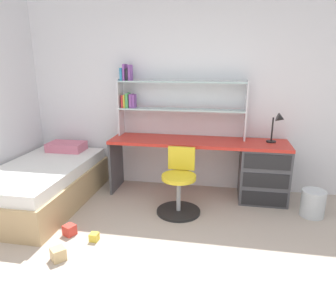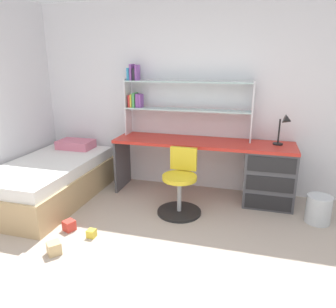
% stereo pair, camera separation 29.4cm
% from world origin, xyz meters
% --- Properties ---
extents(room_shell, '(5.83, 6.19, 2.52)m').
position_xyz_m(room_shell, '(-1.26, 1.27, 1.26)').
color(room_shell, silver).
rests_on(room_shell, ground_plane).
extents(desk, '(2.29, 0.56, 0.75)m').
position_xyz_m(desk, '(0.61, 2.29, 0.42)').
color(desk, red).
rests_on(desk, ground_plane).
extents(bookshelf_hutch, '(1.69, 0.22, 0.95)m').
position_xyz_m(bookshelf_hutch, '(-0.44, 2.46, 1.28)').
color(bookshelf_hutch, silver).
rests_on(bookshelf_hutch, desk).
extents(desk_lamp, '(0.20, 0.17, 0.38)m').
position_xyz_m(desk_lamp, '(0.97, 2.34, 1.00)').
color(desk_lamp, black).
rests_on(desk_lamp, desk).
extents(swivel_chair, '(0.52, 0.52, 0.76)m').
position_xyz_m(swivel_chair, '(-0.17, 1.74, 0.30)').
color(swivel_chair, black).
rests_on(swivel_chair, ground_plane).
extents(bed_platform, '(1.02, 1.83, 0.63)m').
position_xyz_m(bed_platform, '(-1.89, 1.68, 0.26)').
color(bed_platform, tan).
rests_on(bed_platform, ground_plane).
extents(waste_bin, '(0.27, 0.27, 0.31)m').
position_xyz_m(waste_bin, '(1.37, 1.91, 0.16)').
color(waste_bin, silver).
rests_on(waste_bin, ground_plane).
extents(toy_block_red_0, '(0.14, 0.14, 0.11)m').
position_xyz_m(toy_block_red_0, '(-1.21, 1.01, 0.05)').
color(toy_block_red_0, red).
rests_on(toy_block_red_0, ground_plane).
extents(toy_block_natural_1, '(0.17, 0.17, 0.12)m').
position_xyz_m(toy_block_natural_1, '(-1.11, 0.60, 0.06)').
color(toy_block_natural_1, tan).
rests_on(toy_block_natural_1, ground_plane).
extents(toy_block_yellow_2, '(0.09, 0.09, 0.08)m').
position_xyz_m(toy_block_yellow_2, '(-0.91, 0.95, 0.04)').
color(toy_block_yellow_2, gold).
rests_on(toy_block_yellow_2, ground_plane).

